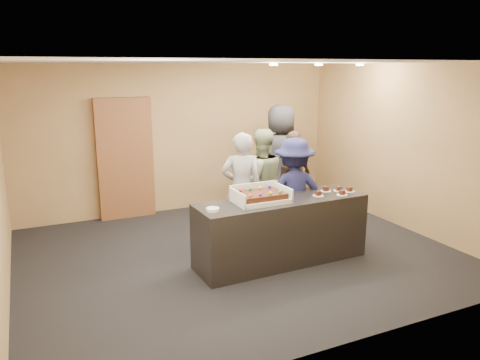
{
  "coord_description": "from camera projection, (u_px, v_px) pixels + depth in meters",
  "views": [
    {
      "loc": [
        -2.67,
        -5.75,
        2.64
      ],
      "look_at": [
        0.02,
        0.0,
        1.1
      ],
      "focal_mm": 35.0,
      "sensor_mm": 36.0,
      "label": 1
    }
  ],
  "objects": [
    {
      "name": "plate_stack",
      "position": [
        213.0,
        209.0,
        5.78
      ],
      "size": [
        0.16,
        0.16,
        0.04
      ],
      "primitive_type": "cylinder",
      "color": "white",
      "rests_on": "serving_counter"
    },
    {
      "name": "person_brown_extra",
      "position": [
        294.0,
        179.0,
        7.85
      ],
      "size": [
        1.02,
        0.78,
        1.61
      ],
      "primitive_type": "imported",
      "rotation": [
        0.0,
        0.0,
        3.62
      ],
      "color": "brown",
      "rests_on": "floor"
    },
    {
      "name": "person_dark_suit",
      "position": [
        280.0,
        160.0,
        8.44
      ],
      "size": [
        1.1,
        0.84,
        2.01
      ],
      "primitive_type": "imported",
      "rotation": [
        0.0,
        0.0,
        2.92
      ],
      "color": "#292A2F",
      "rests_on": "floor"
    },
    {
      "name": "slice_a",
      "position": [
        318.0,
        194.0,
        6.46
      ],
      "size": [
        0.15,
        0.15,
        0.07
      ],
      "color": "white",
      "rests_on": "serving_counter"
    },
    {
      "name": "storage_cabinet",
      "position": [
        125.0,
        159.0,
        8.21
      ],
      "size": [
        0.97,
        0.15,
        2.13
      ],
      "primitive_type": "cube",
      "color": "brown",
      "rests_on": "floor"
    },
    {
      "name": "person_server_grey",
      "position": [
        241.0,
        188.0,
        7.07
      ],
      "size": [
        0.72,
        0.59,
        1.7
      ],
      "primitive_type": "imported",
      "rotation": [
        0.0,
        0.0,
        2.81
      ],
      "color": "#A3A2A8",
      "rests_on": "floor"
    },
    {
      "name": "ceiling_spotlights",
      "position": [
        319.0,
        65.0,
        7.25
      ],
      "size": [
        1.72,
        0.12,
        0.03
      ],
      "color": "#FFEAC6",
      "rests_on": "ceiling"
    },
    {
      "name": "slice_e",
      "position": [
        349.0,
        190.0,
        6.68
      ],
      "size": [
        0.15,
        0.15,
        0.07
      ],
      "color": "white",
      "rests_on": "serving_counter"
    },
    {
      "name": "slice_b",
      "position": [
        326.0,
        190.0,
        6.7
      ],
      "size": [
        0.15,
        0.15,
        0.07
      ],
      "color": "white",
      "rests_on": "serving_counter"
    },
    {
      "name": "sheet_cake",
      "position": [
        261.0,
        195.0,
        6.15
      ],
      "size": [
        0.6,
        0.41,
        0.12
      ],
      "color": "black",
      "rests_on": "cake_box"
    },
    {
      "name": "room",
      "position": [
        239.0,
        162.0,
        6.46
      ],
      "size": [
        6.04,
        6.0,
        2.7
      ],
      "color": "black",
      "rests_on": "ground"
    },
    {
      "name": "slice_d",
      "position": [
        339.0,
        189.0,
        6.72
      ],
      "size": [
        0.15,
        0.15,
        0.07
      ],
      "color": "white",
      "rests_on": "serving_counter"
    },
    {
      "name": "serving_counter",
      "position": [
        281.0,
        231.0,
        6.41
      ],
      "size": [
        2.42,
        0.77,
        0.9
      ],
      "primitive_type": "cube",
      "rotation": [
        0.0,
        0.0,
        0.03
      ],
      "color": "black",
      "rests_on": "floor"
    },
    {
      "name": "person_sage_man",
      "position": [
        260.0,
        182.0,
        7.49
      ],
      "size": [
        0.88,
        0.72,
        1.69
      ],
      "primitive_type": "imported",
      "rotation": [
        0.0,
        0.0,
        3.05
      ],
      "color": "#97A478",
      "rests_on": "floor"
    },
    {
      "name": "slice_c",
      "position": [
        342.0,
        193.0,
        6.5
      ],
      "size": [
        0.15,
        0.15,
        0.07
      ],
      "color": "white",
      "rests_on": "serving_counter"
    },
    {
      "name": "person_navy_man",
      "position": [
        294.0,
        193.0,
        6.91
      ],
      "size": [
        1.19,
        0.89,
        1.64
      ],
      "primitive_type": "imported",
      "rotation": [
        0.0,
        0.0,
        2.85
      ],
      "color": "#1A1C47",
      "rests_on": "floor"
    },
    {
      "name": "cake_box",
      "position": [
        260.0,
        198.0,
        6.18
      ],
      "size": [
        0.7,
        0.49,
        0.21
      ],
      "color": "white",
      "rests_on": "serving_counter"
    }
  ]
}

